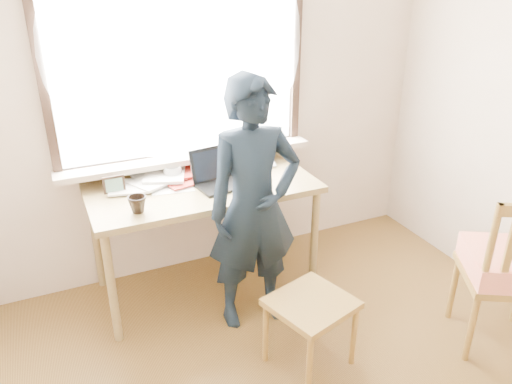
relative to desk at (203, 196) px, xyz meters
name	(u,v)px	position (x,y,z in m)	size (l,w,h in m)	color
room_shell	(354,122)	(0.18, -1.43, 0.90)	(3.52, 4.02, 2.61)	beige
desk	(203,196)	(0.00, 0.00, 0.00)	(1.54, 0.77, 0.82)	olive
laptop	(220,176)	(0.12, -0.03, 0.14)	(0.39, 0.33, 0.24)	black
mug_white	(173,173)	(-0.15, 0.17, 0.13)	(0.12, 0.12, 0.10)	white
mug_dark	(138,204)	(-0.49, -0.23, 0.14)	(0.11, 0.11, 0.10)	black
mouse	(265,177)	(0.43, -0.10, 0.10)	(0.10, 0.07, 0.04)	black
desk_clutter	(149,180)	(-0.32, 0.17, 0.11)	(0.71, 0.52, 0.05)	white
book_a	(134,181)	(-0.42, 0.22, 0.10)	(0.21, 0.28, 0.03)	white
book_b	(252,162)	(0.47, 0.22, 0.09)	(0.17, 0.23, 0.02)	white
picture_frame	(114,186)	(-0.57, 0.10, 0.14)	(0.14, 0.02, 0.11)	black
work_chair	(311,311)	(0.30, -1.00, -0.36)	(0.54, 0.52, 0.45)	olive
side_chair	(509,267)	(1.45, -1.32, -0.18)	(0.66, 0.65, 1.06)	olive
person	(254,207)	(0.18, -0.46, 0.09)	(0.60, 0.39, 1.65)	black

